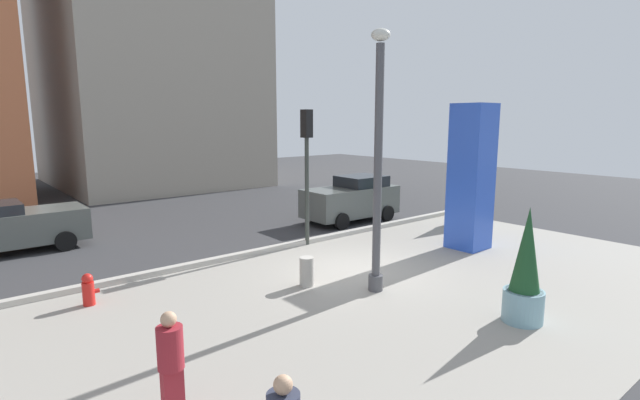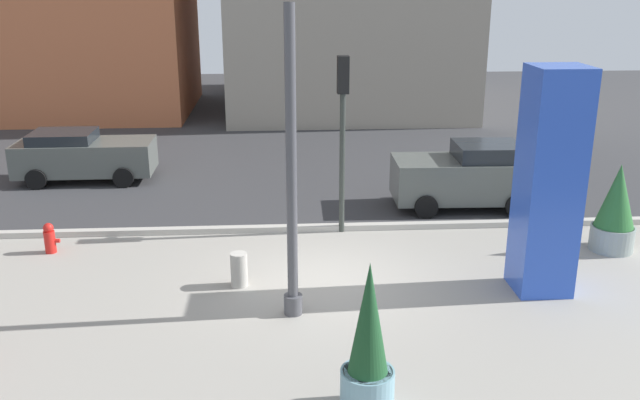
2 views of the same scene
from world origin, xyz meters
name	(u,v)px [view 1 (image 1 of 2)]	position (x,y,z in m)	size (l,w,h in m)	color
ground_plane	(274,242)	(0.00, 4.00, 0.00)	(60.00, 60.00, 0.00)	#38383A
plaza_pavement	(411,290)	(0.00, -2.00, 0.00)	(18.00, 10.00, 0.02)	#9E998E
curb_strip	(289,245)	(0.00, 3.12, 0.08)	(18.00, 0.24, 0.16)	#B7B2A8
lamp_post	(378,169)	(-0.68, -1.46, 3.01)	(0.44, 0.44, 6.19)	#4C4C51
art_pillar_blue	(471,177)	(4.50, -0.65, 2.33)	(1.10, 1.10, 4.67)	blue
potted_plant_near_left	(461,201)	(7.04, 1.35, 1.01)	(1.02, 1.02, 2.14)	gray
potted_plant_curbside	(525,274)	(0.35, -4.67, 1.04)	(0.82, 0.82, 2.44)	#7AA8B7
fire_hydrant	(88,290)	(-6.37, 2.03, 0.37)	(0.36, 0.26, 0.75)	red
concrete_bollard	(307,272)	(-1.79, -0.12, 0.38)	(0.36, 0.36, 0.75)	#B2ADA3
traffic_light_corner	(307,155)	(0.68, 3.03, 3.03)	(0.28, 0.42, 4.48)	#333833
car_intersection	(352,199)	(4.43, 4.81, 0.92)	(4.07, 2.08, 1.85)	#565B56
car_curb_west	(8,227)	(-7.16, 8.26, 0.84)	(4.31, 2.05, 1.62)	#565B56
pedestrian_by_curb	(171,362)	(-6.56, -3.21, 0.90)	(0.39, 0.39, 1.62)	maroon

